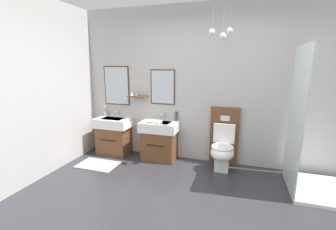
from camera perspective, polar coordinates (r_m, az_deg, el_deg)
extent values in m
cube|color=#2D2D33|center=(2.84, 3.11, -25.58)|extent=(5.99, 4.92, 0.10)
cube|color=#B7B5B2|center=(4.02, 9.87, 7.18)|extent=(4.79, 0.12, 2.69)
cube|color=#4C301E|center=(4.53, -12.63, 7.14)|extent=(0.52, 0.02, 0.74)
cube|color=silver|center=(4.53, -12.69, 7.13)|extent=(0.48, 0.01, 0.70)
cube|color=#4C301E|center=(4.15, -1.32, 6.96)|extent=(0.46, 0.02, 0.63)
cube|color=silver|center=(4.14, -1.37, 6.95)|extent=(0.42, 0.01, 0.59)
cube|color=brown|center=(4.27, -7.58, 4.60)|extent=(0.36, 0.14, 0.02)
cone|color=white|center=(4.32, -9.01, 5.27)|extent=(0.06, 0.06, 0.07)
cone|color=slate|center=(4.28, -8.04, 5.39)|extent=(0.05, 0.05, 0.09)
cylinder|color=gray|center=(3.54, 11.11, 24.30)|extent=(0.01, 0.01, 0.49)
sphere|color=silver|center=(3.50, 10.89, 19.58)|extent=(0.09, 0.09, 0.09)
cylinder|color=gray|center=(3.67, 15.29, 23.93)|extent=(0.01, 0.01, 0.46)
sphere|color=silver|center=(3.62, 15.02, 19.60)|extent=(0.09, 0.09, 0.09)
cylinder|color=gray|center=(3.60, 13.76, 23.58)|extent=(0.01, 0.01, 0.54)
sphere|color=silver|center=(3.55, 13.48, 18.52)|extent=(0.10, 0.10, 0.10)
cube|color=#B7B5B2|center=(3.63, -35.28, 4.51)|extent=(0.12, 3.72, 2.69)
cube|color=#9E9993|center=(4.23, -17.04, -11.71)|extent=(0.68, 0.44, 0.01)
cube|color=brown|center=(4.59, -13.15, -6.07)|extent=(0.58, 0.43, 0.53)
cube|color=black|center=(4.39, -14.68, -6.13)|extent=(0.32, 0.01, 0.02)
cube|color=white|center=(4.49, -13.38, -1.81)|extent=(0.66, 0.46, 0.17)
cube|color=silver|center=(4.45, -13.62, -1.01)|extent=(0.41, 0.25, 0.03)
cylinder|color=silver|center=(4.61, -12.33, 0.40)|extent=(0.03, 0.03, 0.11)
cylinder|color=silver|center=(4.56, -12.70, 0.86)|extent=(0.02, 0.11, 0.02)
cube|color=brown|center=(4.21, -2.06, -7.47)|extent=(0.58, 0.43, 0.53)
cube|color=black|center=(3.99, -3.15, -7.64)|extent=(0.32, 0.01, 0.02)
cube|color=white|center=(4.10, -2.10, -2.84)|extent=(0.66, 0.46, 0.17)
cube|color=silver|center=(4.06, -2.25, -1.98)|extent=(0.41, 0.25, 0.03)
cylinder|color=silver|center=(4.23, -1.30, -0.39)|extent=(0.03, 0.03, 0.11)
cylinder|color=silver|center=(4.17, -1.55, 0.09)|extent=(0.02, 0.11, 0.02)
cube|color=brown|center=(4.08, 13.84, -5.01)|extent=(0.48, 0.10, 1.00)
cube|color=silver|center=(3.95, 14.02, -0.80)|extent=(0.15, 0.01, 0.09)
cube|color=white|center=(3.95, 13.30, -10.71)|extent=(0.22, 0.30, 0.34)
ellipsoid|color=white|center=(3.81, 13.32, -9.10)|extent=(0.37, 0.46, 0.24)
torus|color=white|center=(3.78, 13.39, -7.76)|extent=(0.35, 0.35, 0.04)
cube|color=white|center=(3.94, 13.76, -4.50)|extent=(0.35, 0.03, 0.33)
cylinder|color=silver|center=(4.72, -15.16, 0.43)|extent=(0.07, 0.07, 0.09)
cylinder|color=yellow|center=(4.69, -15.07, 1.08)|extent=(0.02, 0.04, 0.17)
cube|color=white|center=(4.67, -15.18, 2.05)|extent=(0.01, 0.02, 0.03)
cylinder|color=#DB3847|center=(4.72, -15.34, 1.10)|extent=(0.03, 0.02, 0.16)
cube|color=white|center=(4.70, -15.27, 2.08)|extent=(0.02, 0.02, 0.03)
cylinder|color=#4C4C51|center=(4.13, 2.04, -0.31)|extent=(0.06, 0.06, 0.17)
cylinder|color=silver|center=(4.11, 2.05, 1.06)|extent=(0.02, 0.02, 0.04)
cube|color=white|center=(3.97, -3.28, -1.76)|extent=(0.22, 0.16, 0.04)
cube|color=white|center=(3.91, 34.54, -15.25)|extent=(0.93, 0.88, 0.05)
cube|color=silver|center=(3.48, 29.17, -0.76)|extent=(0.02, 0.88, 1.90)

